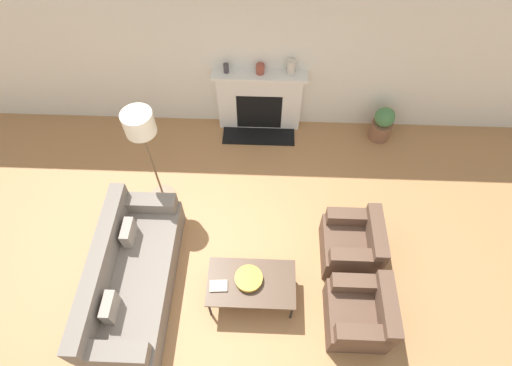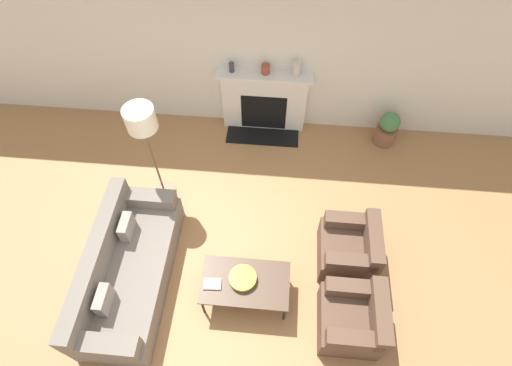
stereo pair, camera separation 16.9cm
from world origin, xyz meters
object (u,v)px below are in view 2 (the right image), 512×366
object	(u,v)px
mantel_vase_center_left	(266,69)
mantel_vase_center_right	(297,69)
armchair_far	(350,249)
couch	(127,270)
coffee_table	(245,283)
floor_lamp	(143,127)
book	(212,284)
armchair_near	(353,319)
potted_plant	(387,129)
mantel_vase_left	(232,67)
fireplace	(264,102)
bowl	(243,278)

from	to	relation	value
mantel_vase_center_left	mantel_vase_center_right	distance (m)	0.47
armchair_far	couch	bearing A→B (deg)	-78.89
coffee_table	floor_lamp	world-z (taller)	floor_lamp
book	mantel_vase_center_right	world-z (taller)	mantel_vase_center_right
armchair_near	potted_plant	bearing A→B (deg)	167.25
armchair_far	book	distance (m)	1.88
potted_plant	mantel_vase_left	bearing A→B (deg)	175.57
fireplace	armchair_near	xyz separation A→B (m)	(1.34, -3.36, -0.25)
coffee_table	book	size ratio (longest dim) A/B	4.83
armchair_far	book	bearing A→B (deg)	-68.04
mantel_vase_left	mantel_vase_center_right	distance (m)	0.99
coffee_table	mantel_vase_center_left	bearing A→B (deg)	89.93
armchair_far	potted_plant	size ratio (longest dim) A/B	1.23
book	potted_plant	size ratio (longest dim) A/B	0.36
fireplace	book	world-z (taller)	fireplace
coffee_table	mantel_vase_center_left	xyz separation A→B (m)	(0.00, 3.08, 0.82)
coffee_table	floor_lamp	size ratio (longest dim) A/B	0.62
mantel_vase_center_right	potted_plant	xyz separation A→B (m)	(1.58, -0.20, -0.95)
mantel_vase_center_right	mantel_vase_left	bearing A→B (deg)	180.00
armchair_far	floor_lamp	distance (m)	3.13
book	mantel_vase_center_left	world-z (taller)	mantel_vase_center_left
armchair_near	coffee_table	bearing A→B (deg)	-102.55
book	floor_lamp	bearing A→B (deg)	119.19
bowl	mantel_vase_left	size ratio (longest dim) A/B	2.31
coffee_table	bowl	size ratio (longest dim) A/B	3.17
bowl	mantel_vase_left	bearing A→B (deg)	99.00
bowl	mantel_vase_center_right	distance (m)	3.19
coffee_table	potted_plant	distance (m)	3.54
armchair_far	bowl	bearing A→B (deg)	-66.23
armchair_far	floor_lamp	world-z (taller)	floor_lamp
floor_lamp	bowl	bearing A→B (deg)	-46.65
book	mantel_vase_center_right	bearing A→B (deg)	70.46
coffee_table	floor_lamp	bearing A→B (deg)	133.45
mantel_vase_center_left	potted_plant	distance (m)	2.25
bowl	mantel_vase_center_right	size ratio (longest dim) A/B	1.44
couch	book	distance (m)	1.16
potted_plant	mantel_vase_center_right	bearing A→B (deg)	172.82
couch	coffee_table	size ratio (longest dim) A/B	1.97
couch	armchair_near	world-z (taller)	couch
mantel_vase_center_left	armchair_near	bearing A→B (deg)	-68.47
fireplace	floor_lamp	bearing A→B (deg)	-132.80
armchair_far	mantel_vase_center_right	world-z (taller)	mantel_vase_center_right
armchair_near	floor_lamp	world-z (taller)	floor_lamp
coffee_table	bowl	bearing A→B (deg)	137.96
armchair_far	book	xyz separation A→B (m)	(-1.74, -0.70, 0.13)
couch	armchair_far	distance (m)	2.94
fireplace	floor_lamp	size ratio (longest dim) A/B	0.85
book	mantel_vase_center_left	distance (m)	3.26
bowl	potted_plant	xyz separation A→B (m)	(2.09, 2.85, -0.17)
bowl	mantel_vase_left	world-z (taller)	mantel_vase_left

